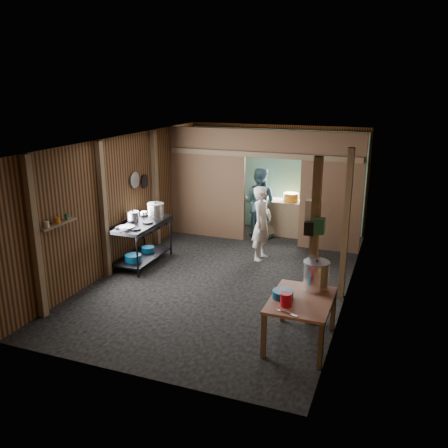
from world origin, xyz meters
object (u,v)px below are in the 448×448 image
at_px(gas_range, 141,243).
at_px(stock_pot, 316,276).
at_px(yellow_tub, 291,197).
at_px(cook, 262,223).
at_px(stove_pot_large, 156,211).
at_px(pink_bucket, 286,300).
at_px(prep_table, 300,321).

distance_m(gas_range, stock_pot, 4.15).
height_order(stock_pot, yellow_tub, stock_pot).
bearing_deg(gas_range, stock_pot, -21.85).
bearing_deg(cook, stove_pot_large, 118.82).
distance_m(stove_pot_large, pink_bucket, 4.27).
height_order(prep_table, stove_pot_large, stove_pot_large).
distance_m(stock_pot, cook, 3.12).
xyz_separation_m(stove_pot_large, cook, (2.05, 0.77, -0.26)).
bearing_deg(gas_range, cook, 27.17).
xyz_separation_m(gas_range, stock_pot, (3.83, -1.54, 0.45)).
height_order(stock_pot, pink_bucket, stock_pot).
bearing_deg(prep_table, stove_pot_large, 146.94).
xyz_separation_m(prep_table, cook, (-1.49, 3.08, 0.44)).
height_order(stove_pot_large, yellow_tub, stove_pot_large).
bearing_deg(stove_pot_large, stock_pot, -27.49).
distance_m(pink_bucket, cook, 3.62).
xyz_separation_m(gas_range, prep_table, (3.71, -1.93, -0.10)).
distance_m(gas_range, pink_bucket, 4.21).
distance_m(stock_pot, yellow_tub, 4.73).
height_order(gas_range, cook, cook).
bearing_deg(yellow_tub, stock_pot, -72.47).
bearing_deg(yellow_tub, cook, -95.64).
relative_size(stove_pot_large, stock_pot, 0.76).
relative_size(prep_table, cook, 0.75).
relative_size(pink_bucket, cook, 0.12).
xyz_separation_m(gas_range, pink_bucket, (3.56, -2.22, 0.34)).
bearing_deg(cook, prep_table, -146.01).
bearing_deg(stove_pot_large, prep_table, -33.06).
bearing_deg(gas_range, prep_table, -27.54).
bearing_deg(prep_table, cook, 115.79).
bearing_deg(stove_pot_large, yellow_tub, 49.42).
distance_m(yellow_tub, cook, 1.85).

